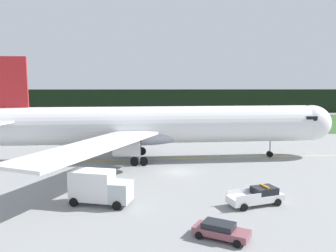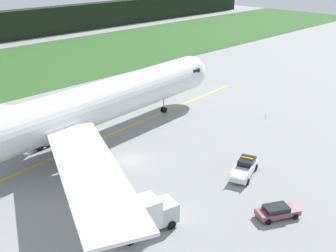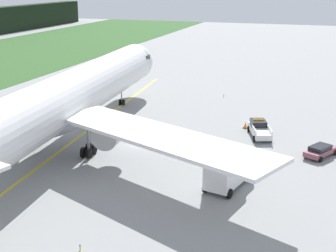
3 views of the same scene
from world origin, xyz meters
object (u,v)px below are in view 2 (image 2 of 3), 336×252
Objects in this scene: ops_pickup_truck at (245,168)px; catering_truck at (144,215)px; airliner at (73,113)px; staff_car at (277,211)px; apron_cone at (242,159)px.

ops_pickup_truck is 16.01m from catering_truck.
airliner reaches higher than ops_pickup_truck.
ops_pickup_truck is at bearing -63.34° from airliner.
staff_car is 5.91× the size of apron_cone.
airliner is 29.04m from staff_car.
catering_truck is at bearing 177.80° from ops_pickup_truck.
airliner is 12.44× the size of staff_car.
staff_car is at bearing -79.10° from airliner.
apron_cone is at bearing 39.07° from ops_pickup_truck.
apron_cone is at bearing 4.74° from catering_truck.
catering_truck is (-15.98, 0.61, 0.90)m from ops_pickup_truck.
airliner reaches higher than apron_cone.
ops_pickup_truck is 8.93m from staff_car.
catering_truck is 1.38× the size of staff_car.
ops_pickup_truck is (10.41, -20.73, -4.47)m from airliner.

